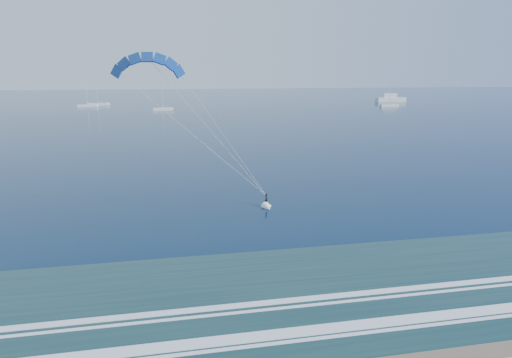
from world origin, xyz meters
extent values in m
cube|color=#1E423F|center=(0.00, 8.00, 0.01)|extent=(600.00, 22.00, 0.03)
cube|color=white|center=(0.00, 5.50, 0.04)|extent=(600.00, 1.10, 0.07)
cube|color=white|center=(0.00, 9.50, 0.04)|extent=(600.00, 0.70, 0.07)
cube|color=#A0DA19|center=(7.63, 33.20, 0.03)|extent=(1.19, 0.38, 0.07)
imported|color=black|center=(7.63, 33.20, 0.80)|extent=(0.53, 0.63, 1.47)
cone|color=white|center=(7.48, 31.90, 0.08)|extent=(1.31, 1.74, 1.10)
cube|color=silver|center=(120.77, 218.79, 1.22)|extent=(16.69, 4.45, 2.45)
cube|color=silver|center=(119.77, 218.79, 3.56)|extent=(7.79, 3.56, 2.23)
cylinder|color=silver|center=(119.77, 218.79, 5.67)|extent=(0.16, 0.16, 2.00)
cube|color=silver|center=(-39.24, 210.55, 0.60)|extent=(8.92, 2.40, 1.20)
cylinder|color=silver|center=(-39.24, 210.55, 6.71)|extent=(0.18, 0.18, 11.02)
cylinder|color=silver|center=(-38.04, 210.55, 2.00)|extent=(2.60, 0.12, 0.12)
cube|color=silver|center=(-35.69, 220.29, 0.60)|extent=(10.31, 2.40, 1.20)
cylinder|color=silver|center=(-35.69, 220.29, 7.44)|extent=(0.18, 0.18, 12.48)
cylinder|color=silver|center=(-34.49, 220.29, 2.00)|extent=(2.60, 0.12, 0.12)
cube|color=silver|center=(-4.33, 182.20, 0.60)|extent=(8.01, 2.40, 1.20)
cylinder|color=silver|center=(-4.33, 182.20, 6.21)|extent=(0.18, 0.18, 10.01)
cylinder|color=silver|center=(-3.13, 182.20, 2.00)|extent=(2.60, 0.12, 0.12)
cube|color=silver|center=(102.13, 184.28, 0.60)|extent=(9.03, 2.40, 1.20)
cylinder|color=silver|center=(102.13, 184.28, 6.70)|extent=(0.18, 0.18, 10.99)
cylinder|color=silver|center=(103.33, 184.28, 2.00)|extent=(2.60, 0.12, 0.12)
camera|label=1|loc=(-4.25, -19.00, 15.83)|focal=32.00mm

